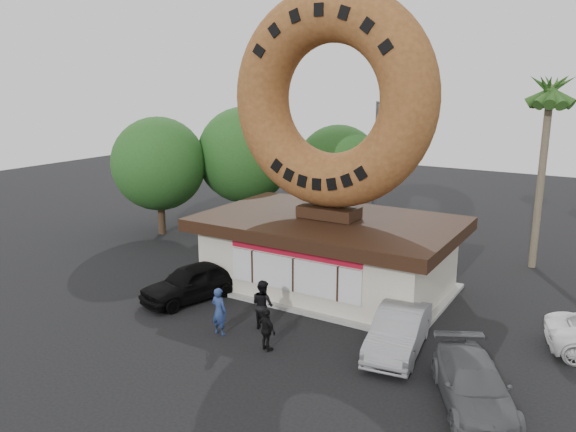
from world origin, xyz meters
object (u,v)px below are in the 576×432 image
Objects in this scene: street_lamp at (378,161)px; car_grey at (474,385)px; person_right at (267,330)px; giant_donut at (331,99)px; person_center at (263,305)px; car_silver at (399,331)px; car_black at (191,282)px; donut_shop at (328,251)px; person_left at (219,311)px.

street_lamp reaches higher than car_grey.
giant_donut is at bearing -62.11° from person_right.
car_silver is (5.05, 0.93, -0.22)m from person_center.
car_grey is at bearing -58.93° from street_lamp.
car_black is 9.30m from car_silver.
street_lamp is 15.60m from person_center.
car_grey is at bearing -158.79° from person_right.
car_silver is at bearing -40.38° from giant_donut.
donut_shop is 6.51m from car_silver.
person_right is at bearing 145.13° from person_center.
person_left reaches higher than car_black.
person_left is 0.40× the size of car_grey.
street_lamp is at bearing 94.32° from car_grey.
giant_donut reaches higher than person_right.
street_lamp is 14.94m from car_black.
car_grey is (9.22, 0.05, -0.25)m from person_left.
car_black is (-4.39, -4.25, -7.66)m from giant_donut.
person_right is (0.98, -6.53, -7.66)m from giant_donut.
street_lamp is at bearing -60.92° from person_right.
car_silver is (6.15, 2.18, -0.17)m from person_left.
donut_shop is 5.15m from person_center.
street_lamp is at bearing 95.91° from car_black.
car_grey is at bearing -38.27° from donut_shop.
car_black is (-2.54, -14.25, -3.71)m from street_lamp.
street_lamp is 4.40× the size of person_left.
donut_shop is 6.66m from giant_donut.
giant_donut is at bearing 114.90° from car_grey.
donut_shop is 10.54m from street_lamp.
giant_donut is 4.81× the size of person_center.
person_left is 1.67m from person_center.
car_grey is (7.97, -6.29, -1.10)m from donut_shop.
street_lamp is (-1.86, 10.02, 2.72)m from donut_shop.
person_left is 6.53m from car_silver.
donut_shop reaches higher than car_grey.
car_black is at bearing -100.10° from street_lamp.
giant_donut is 1.16× the size of street_lamp.
street_lamp is at bearing 100.51° from giant_donut.
person_center is 5.14m from car_silver.
car_black is at bearing 143.79° from car_grey.
street_lamp reaches higher than car_silver.
person_left reaches higher than car_silver.
person_center is 1.83m from person_right.
donut_shop is 2.48× the size of car_black.
donut_shop is at bearing -74.61° from person_center.
giant_donut reaches higher than car_black.
person_right is at bearing 155.11° from car_grey.
car_black is 12.54m from car_grey.
car_grey is (8.11, -1.20, -0.30)m from person_center.
donut_shop reaches higher than car_silver.
giant_donut reaches higher than car_grey.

